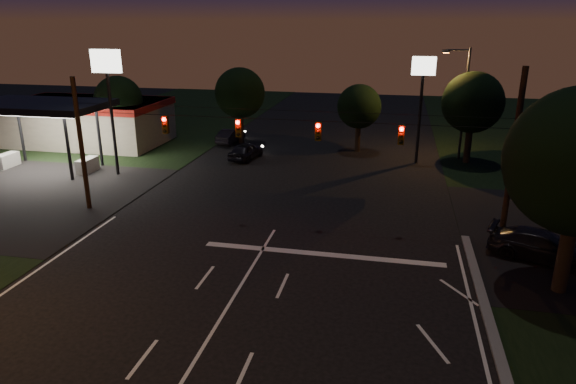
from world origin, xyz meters
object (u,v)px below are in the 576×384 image
(car_oncoming_a, at_px, (246,151))
(car_cross, at_px, (543,246))
(car_oncoming_b, at_px, (231,136))
(utility_pole_right, at_px, (501,241))

(car_oncoming_a, relative_size, car_cross, 0.82)
(car_oncoming_a, xyz_separation_m, car_oncoming_b, (-3.13, 5.54, -0.05))
(utility_pole_right, bearing_deg, car_cross, -51.97)
(car_oncoming_b, relative_size, car_cross, 0.79)
(utility_pole_right, bearing_deg, car_oncoming_a, 143.26)
(utility_pole_right, relative_size, car_cross, 1.80)
(utility_pole_right, height_order, car_oncoming_b, utility_pole_right)
(car_oncoming_a, bearing_deg, car_cross, 151.37)
(car_oncoming_a, bearing_deg, utility_pole_right, 152.86)
(utility_pole_right, relative_size, car_oncoming_a, 2.19)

